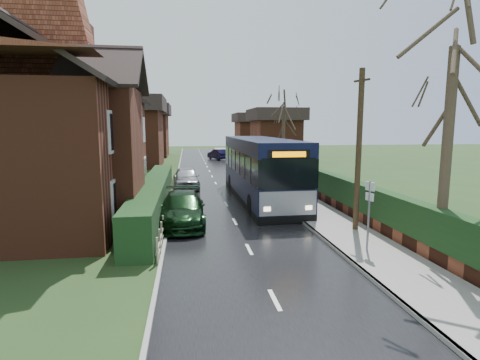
{
  "coord_description": "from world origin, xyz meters",
  "views": [
    {
      "loc": [
        -2.14,
        -14.8,
        4.42
      ],
      "look_at": [
        0.4,
        3.19,
        1.8
      ],
      "focal_mm": 28.0,
      "sensor_mm": 36.0,
      "label": 1
    }
  ],
  "objects": [
    {
      "name": "ground",
      "position": [
        0.0,
        0.0,
        0.0
      ],
      "size": [
        140.0,
        140.0,
        0.0
      ],
      "primitive_type": "plane",
      "color": "#28401B",
      "rests_on": "ground"
    },
    {
      "name": "road",
      "position": [
        0.0,
        10.0,
        0.01
      ],
      "size": [
        6.0,
        100.0,
        0.02
      ],
      "primitive_type": "cube",
      "color": "black",
      "rests_on": "ground"
    },
    {
      "name": "pavement",
      "position": [
        4.25,
        10.0,
        0.07
      ],
      "size": [
        2.5,
        100.0,
        0.14
      ],
      "primitive_type": "cube",
      "color": "slate",
      "rests_on": "ground"
    },
    {
      "name": "kerb_right",
      "position": [
        3.05,
        10.0,
        0.07
      ],
      "size": [
        0.12,
        100.0,
        0.14
      ],
      "primitive_type": "cube",
      "color": "gray",
      "rests_on": "ground"
    },
    {
      "name": "kerb_left",
      "position": [
        -3.05,
        10.0,
        0.05
      ],
      "size": [
        0.12,
        100.0,
        0.1
      ],
      "primitive_type": "cube",
      "color": "gray",
      "rests_on": "ground"
    },
    {
      "name": "front_hedge",
      "position": [
        -3.9,
        5.0,
        0.8
      ],
      "size": [
        1.2,
        16.0,
        1.6
      ],
      "primitive_type": "cube",
      "color": "black",
      "rests_on": "ground"
    },
    {
      "name": "picket_fence",
      "position": [
        -3.15,
        5.0,
        0.45
      ],
      "size": [
        0.1,
        16.0,
        0.9
      ],
      "primitive_type": null,
      "color": "gray",
      "rests_on": "ground"
    },
    {
      "name": "right_wall_hedge",
      "position": [
        5.8,
        10.0,
        1.02
      ],
      "size": [
        0.6,
        50.0,
        1.8
      ],
      "color": "#5E2B1A",
      "rests_on": "ground"
    },
    {
      "name": "brick_house",
      "position": [
        -8.73,
        4.78,
        4.38
      ],
      "size": [
        9.3,
        14.6,
        10.3
      ],
      "color": "#5E2B1A",
      "rests_on": "ground"
    },
    {
      "name": "bus",
      "position": [
        2.2,
        7.16,
        1.83
      ],
      "size": [
        2.96,
        12.19,
        3.69
      ],
      "rotation": [
        0.0,
        0.0,
        0.02
      ],
      "color": "black",
      "rests_on": "ground"
    },
    {
      "name": "car_silver",
      "position": [
        -2.26,
        12.0,
        0.75
      ],
      "size": [
        1.96,
        4.48,
        1.5
      ],
      "primitive_type": "imported",
      "rotation": [
        0.0,
        0.0,
        0.04
      ],
      "color": "#B5B4B9",
      "rests_on": "ground"
    },
    {
      "name": "car_green",
      "position": [
        -2.42,
        1.93,
        0.72
      ],
      "size": [
        2.04,
        4.96,
        1.44
      ],
      "primitive_type": "imported",
      "rotation": [
        0.0,
        0.0,
        -0.01
      ],
      "color": "black",
      "rests_on": "ground"
    },
    {
      "name": "car_distant",
      "position": [
        2.0,
        35.06,
        0.7
      ],
      "size": [
        2.91,
        4.47,
        1.39
      ],
      "primitive_type": "imported",
      "rotation": [
        0.0,
        0.0,
        3.51
      ],
      "color": "black",
      "rests_on": "ground"
    },
    {
      "name": "bus_stop_sign",
      "position": [
        4.0,
        -3.0,
        1.7
      ],
      "size": [
        0.16,
        0.39,
        2.58
      ],
      "rotation": [
        0.0,
        0.0,
        0.29
      ],
      "color": "slate",
      "rests_on": "ground"
    },
    {
      "name": "telegraph_pole",
      "position": [
        4.8,
        -0.36,
        3.39
      ],
      "size": [
        0.31,
        0.85,
        6.7
      ],
      "rotation": [
        0.0,
        0.0,
        0.28
      ],
      "color": "black",
      "rests_on": "ground"
    },
    {
      "name": "tree_right_near",
      "position": [
        6.0,
        -4.0,
        7.29
      ],
      "size": [
        4.52,
        4.52,
        9.76
      ],
      "color": "#3D3024",
      "rests_on": "ground"
    },
    {
      "name": "tree_right_far",
      "position": [
        6.0,
        16.39,
        5.89
      ],
      "size": [
        4.08,
        4.08,
        7.88
      ],
      "color": "#32261D",
      "rests_on": "ground"
    },
    {
      "name": "tree_house_side",
      "position": [
        -10.65,
        11.87,
        7.46
      ],
      "size": [
        4.4,
        4.4,
        9.99
      ],
      "color": "#372A20",
      "rests_on": "ground"
    }
  ]
}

